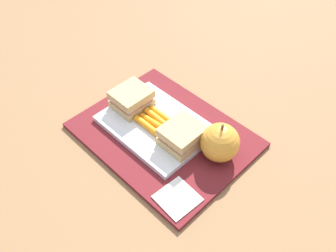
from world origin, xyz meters
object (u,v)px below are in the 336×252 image
Objects in this scene: sandwich_half_left at (132,99)px; apple at (220,143)px; carrot_sticks_bundle at (156,121)px; sandwich_half_right at (182,136)px; paper_napkin at (177,198)px; food_tray at (156,125)px.

sandwich_half_left is 0.23m from apple.
apple is at bearing 13.76° from carrot_sticks_bundle.
sandwich_half_right reaches higher than paper_napkin.
apple reaches higher than sandwich_half_left.
sandwich_half_right reaches higher than food_tray.
food_tray is at bearing 22.55° from carrot_sticks_bundle.
sandwich_half_left is at bearing 180.00° from sandwich_half_right.
carrot_sticks_bundle reaches higher than paper_napkin.
carrot_sticks_bundle is (-0.08, -0.00, -0.01)m from sandwich_half_right.
sandwich_half_right reaches higher than carrot_sticks_bundle.
carrot_sticks_bundle is 1.10× the size of paper_napkin.
apple reaches higher than carrot_sticks_bundle.
sandwich_half_right is 0.13m from paper_napkin.
sandwich_half_left is 1.14× the size of paper_napkin.
sandwich_half_left is 1.00× the size of sandwich_half_right.
paper_napkin is (0.08, -0.10, -0.03)m from sandwich_half_right.
paper_napkin is at bearing -31.32° from food_tray.
food_tray reaches higher than paper_napkin.
sandwich_half_left is 0.88× the size of apple.
paper_napkin is (0.01, -0.13, -0.04)m from apple.
apple is (0.15, 0.04, 0.02)m from carrot_sticks_bundle.
sandwich_half_left is 0.16m from sandwich_half_right.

